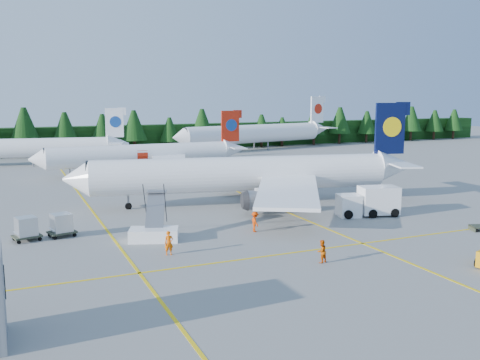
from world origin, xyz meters
name	(u,v)px	position (x,y,z in m)	size (l,w,h in m)	color
ground	(272,234)	(0.00, 0.00, 0.00)	(320.00, 320.00, 0.00)	gray
taxi_stripe_a	(89,207)	(-14.00, 20.00, 0.01)	(0.25, 120.00, 0.01)	yellow
taxi_stripe_b	(244,194)	(6.00, 20.00, 0.01)	(0.25, 120.00, 0.01)	yellow
taxi_stripe_cross	(304,251)	(0.00, -6.00, 0.01)	(80.00, 0.25, 0.01)	yellow
treeline_hedge	(112,139)	(0.00, 82.00, 3.00)	(220.00, 4.00, 6.00)	black
airliner_navy	(236,175)	(2.39, 14.21, 3.63)	(41.10, 33.49, 12.07)	white
airliner_red	(137,155)	(-2.74, 44.21, 3.10)	(35.39, 29.15, 10.30)	white
airliner_far_left	(18,148)	(-20.68, 63.58, 3.31)	(36.05, 9.25, 10.55)	white
airliner_far_right	(250,134)	(30.53, 71.78, 3.97)	(43.24, 11.41, 12.67)	white
airstairs	(154,231)	(-10.63, 2.61, 0.85)	(4.91, 6.60, 3.92)	white
service_truck	(368,201)	(13.23, 2.95, 1.58)	(6.98, 3.92, 3.19)	white
uld_pair	(44,226)	(-19.75, 7.04, 1.23)	(5.78, 2.54, 1.82)	#373C2C
crew_a	(169,243)	(-10.70, -2.43, 1.00)	(0.73, 0.48, 2.00)	#F45B05
crew_b	(322,251)	(-0.31, -9.23, 0.92)	(0.89, 0.69, 1.83)	#D95204
crew_c	(255,222)	(-0.99, 1.58, 0.99)	(0.82, 0.55, 1.97)	#D93804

